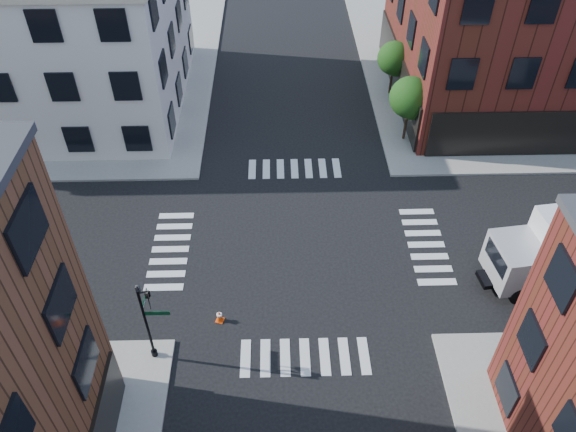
# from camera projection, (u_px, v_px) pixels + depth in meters

# --- Properties ---
(ground) EXTENTS (120.00, 120.00, 0.00)m
(ground) POSITION_uv_depth(u_px,v_px,m) (299.00, 247.00, 30.64)
(ground) COLOR black
(ground) RESTS_ON ground
(sidewalk_ne) EXTENTS (30.00, 30.00, 0.15)m
(sidewalk_ne) POSITION_uv_depth(u_px,v_px,m) (542.00, 61.00, 46.48)
(sidewalk_ne) COLOR gray
(sidewalk_ne) RESTS_ON ground
(sidewalk_nw) EXTENTS (30.00, 30.00, 0.15)m
(sidewalk_nw) POSITION_uv_depth(u_px,v_px,m) (31.00, 67.00, 45.69)
(sidewalk_nw) COLOR gray
(sidewalk_nw) RESTS_ON ground
(building_nw) EXTENTS (22.00, 16.00, 11.00)m
(building_nw) POSITION_uv_depth(u_px,v_px,m) (14.00, 29.00, 38.38)
(building_nw) COLOR silver
(building_nw) RESTS_ON ground
(tree_near) EXTENTS (2.69, 2.69, 4.49)m
(tree_near) POSITION_uv_depth(u_px,v_px,m) (411.00, 99.00, 36.01)
(tree_near) COLOR black
(tree_near) RESTS_ON ground
(tree_far) EXTENTS (2.43, 2.43, 4.07)m
(tree_far) POSITION_uv_depth(u_px,v_px,m) (395.00, 60.00, 40.63)
(tree_far) COLOR black
(tree_far) RESTS_ON ground
(signal_pole) EXTENTS (1.29, 1.24, 4.60)m
(signal_pole) POSITION_uv_depth(u_px,v_px,m) (147.00, 316.00, 23.66)
(signal_pole) COLOR black
(signal_pole) RESTS_ON ground
(traffic_cone) EXTENTS (0.47, 0.47, 0.68)m
(traffic_cone) POSITION_uv_depth(u_px,v_px,m) (219.00, 316.00, 26.77)
(traffic_cone) COLOR #FB490B
(traffic_cone) RESTS_ON ground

